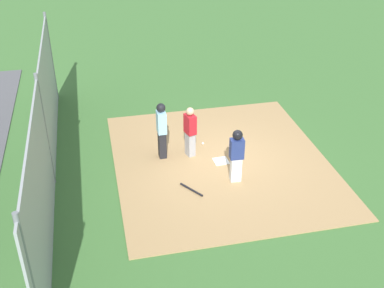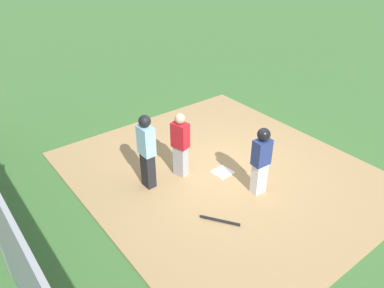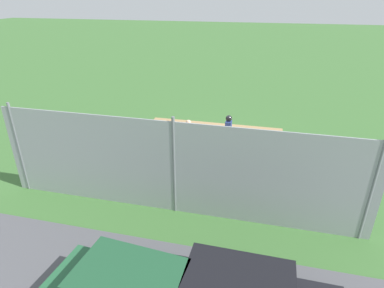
{
  "view_description": "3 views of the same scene",
  "coord_description": "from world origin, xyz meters",
  "px_view_note": "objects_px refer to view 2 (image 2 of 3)",
  "views": [
    {
      "loc": [
        12.03,
        -3.57,
        8.06
      ],
      "look_at": [
        -0.13,
        -0.88,
        0.68
      ],
      "focal_mm": 45.57,
      "sensor_mm": 36.0,
      "label": 1
    },
    {
      "loc": [
        5.5,
        -5.2,
        5.34
      ],
      "look_at": [
        -0.46,
        -0.59,
        0.84
      ],
      "focal_mm": 35.05,
      "sensor_mm": 36.0,
      "label": 2
    },
    {
      "loc": [
        2.62,
        -13.41,
        6.66
      ],
      "look_at": [
        -0.3,
        -1.33,
        0.76
      ],
      "focal_mm": 30.1,
      "sensor_mm": 36.0,
      "label": 3
    }
  ],
  "objects_px": {
    "home_plate": "(222,172)",
    "catcher": "(180,144)",
    "baseball": "(186,156)",
    "umpire": "(147,150)",
    "runner": "(261,157)",
    "baseball_bat": "(220,221)"
  },
  "relations": [
    {
      "from": "home_plate",
      "to": "umpire",
      "type": "distance_m",
      "value": 2.06
    },
    {
      "from": "runner",
      "to": "baseball_bat",
      "type": "xyz_separation_m",
      "value": [
        0.23,
        -1.34,
        -0.9
      ]
    },
    {
      "from": "umpire",
      "to": "home_plate",
      "type": "bearing_deg",
      "value": -22.78
    },
    {
      "from": "home_plate",
      "to": "baseball",
      "type": "xyz_separation_m",
      "value": [
        -1.1,
        -0.3,
        0.03
      ]
    },
    {
      "from": "catcher",
      "to": "umpire",
      "type": "height_order",
      "value": "umpire"
    },
    {
      "from": "home_plate",
      "to": "runner",
      "type": "relative_size",
      "value": 0.27
    },
    {
      "from": "umpire",
      "to": "baseball_bat",
      "type": "xyz_separation_m",
      "value": [
        1.94,
        0.49,
        -0.93
      ]
    },
    {
      "from": "catcher",
      "to": "baseball_bat",
      "type": "bearing_deg",
      "value": -117.73
    },
    {
      "from": "baseball",
      "to": "umpire",
      "type": "bearing_deg",
      "value": -72.48
    },
    {
      "from": "umpire",
      "to": "baseball",
      "type": "height_order",
      "value": "umpire"
    },
    {
      "from": "baseball_bat",
      "to": "baseball",
      "type": "bearing_deg",
      "value": 125.1
    },
    {
      "from": "baseball",
      "to": "catcher",
      "type": "bearing_deg",
      "value": -45.73
    },
    {
      "from": "baseball_bat",
      "to": "baseball",
      "type": "relative_size",
      "value": 11.35
    },
    {
      "from": "home_plate",
      "to": "catcher",
      "type": "height_order",
      "value": "catcher"
    },
    {
      "from": "catcher",
      "to": "runner",
      "type": "distance_m",
      "value": 1.9
    },
    {
      "from": "home_plate",
      "to": "baseball",
      "type": "bearing_deg",
      "value": -164.56
    },
    {
      "from": "catcher",
      "to": "baseball",
      "type": "distance_m",
      "value": 1.1
    },
    {
      "from": "runner",
      "to": "baseball_bat",
      "type": "distance_m",
      "value": 1.63
    },
    {
      "from": "umpire",
      "to": "baseball",
      "type": "relative_size",
      "value": 24.54
    },
    {
      "from": "home_plate",
      "to": "catcher",
      "type": "relative_size",
      "value": 0.27
    },
    {
      "from": "umpire",
      "to": "runner",
      "type": "bearing_deg",
      "value": -44.44
    },
    {
      "from": "runner",
      "to": "baseball_bat",
      "type": "height_order",
      "value": "runner"
    }
  ]
}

